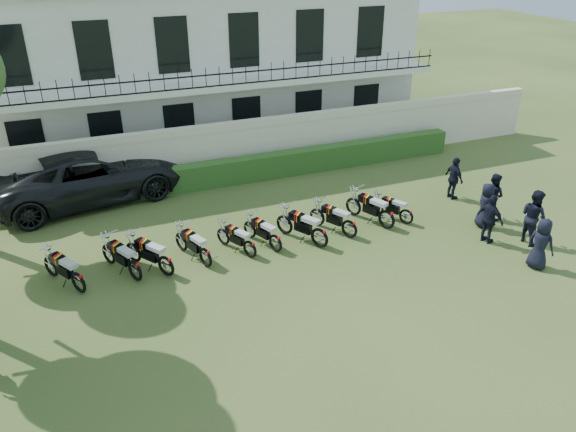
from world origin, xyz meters
The scene contains 21 objects.
ground centered at (0.00, 0.00, 0.00)m, with size 100.00×100.00×0.00m, color #2F461C.
perimeter_wall centered at (0.00, 8.00, 1.17)m, with size 30.00×0.35×2.30m.
hedge centered at (1.00, 7.20, 0.50)m, with size 18.00×0.60×1.00m, color #234117.
building centered at (0.00, 13.96, 3.71)m, with size 20.40×9.60×7.40m.
motorcycle_0 centered at (-6.36, 1.30, 0.51)m, with size 1.10×1.80×1.10m.
motorcycle_1 centered at (-4.79, 1.34, 0.51)m, with size 1.02×1.88×1.11m.
motorcycle_2 centered at (-3.91, 1.25, 0.52)m, with size 1.22×1.77×1.12m.
motorcycle_3 centered at (-2.70, 1.32, 0.49)m, with size 0.86×1.86×1.06m.
motorcycle_4 centered at (-1.28, 1.34, 0.45)m, with size 0.90×1.64×0.98m.
motorcycle_5 centered at (-0.42, 1.37, 0.47)m, with size 0.83×1.76×1.01m.
motorcycle_6 centered at (0.99, 1.09, 0.54)m, with size 1.13×1.91×1.16m.
motorcycle_7 centered at (2.18, 1.32, 0.50)m, with size 1.02×1.80×1.08m.
motorcycle_8 centered at (3.66, 1.42, 0.53)m, with size 1.00×1.98×1.15m.
motorcycle_9 centered at (4.48, 1.45, 0.44)m, with size 0.91×1.56×0.94m.
suv centered at (-5.48, 7.73, 0.97)m, with size 3.23×7.01×1.95m, color black.
officer_0 centered at (6.63, -2.44, 0.82)m, with size 0.80×0.52×1.63m, color black.
officer_1 centered at (7.58, -1.10, 0.92)m, with size 0.90×0.70×1.85m, color black.
officer_2 centered at (6.27, -0.61, 0.83)m, with size 0.98×0.41×1.67m, color black.
officer_3 centered at (6.87, 0.33, 0.80)m, with size 0.78×0.51×1.60m, color black.
officer_4 centered at (7.55, 0.80, 0.84)m, with size 0.82×0.64×1.68m, color black.
officer_5 centered at (7.29, 2.65, 0.83)m, with size 0.97×0.40×1.65m, color black.
Camera 1 is at (-5.83, -13.13, 9.13)m, focal length 35.00 mm.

